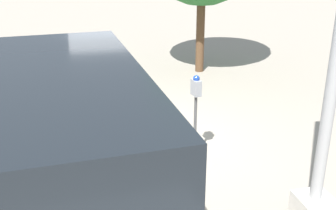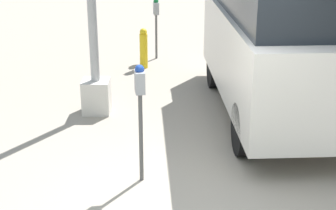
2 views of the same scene
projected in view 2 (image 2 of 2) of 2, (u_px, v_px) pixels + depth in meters
The scene contains 6 objects.
ground_plane at pixel (200, 207), 5.80m from camera, with size 80.00×80.00×0.00m, color gray.
parking_meter_near at pixel (140, 97), 5.99m from camera, with size 0.21×0.14×1.49m.
parking_meter_far at pixel (156, 15), 11.18m from camera, with size 0.21×0.14×1.32m.
lamp_post at pixel (93, 25), 7.98m from camera, with size 0.44×0.44×5.07m.
parked_van at pixel (287, 40), 7.95m from camera, with size 4.69×2.26×2.31m.
fire_hydrant at pixel (144, 48), 10.71m from camera, with size 0.17×0.17×0.84m.
Camera 2 is at (-5.01, 0.34, 3.15)m, focal length 55.00 mm.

